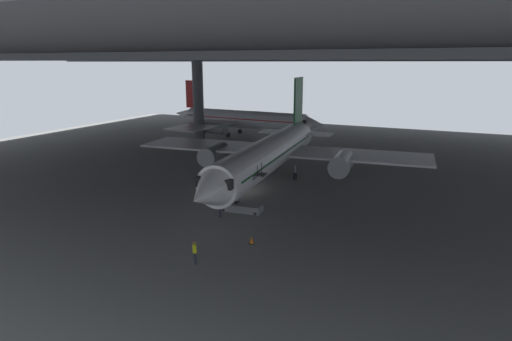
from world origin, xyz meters
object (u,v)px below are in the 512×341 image
object	(u,v)px
airplane_distant	(242,119)
boarding_stairs	(242,204)
airplane_main	(270,153)
baggage_tug	(341,162)
crew_worker_near_nose	(195,251)
traffic_cone_orange	(252,240)
crew_worker_by_stairs	(220,207)

from	to	relation	value
airplane_distant	boarding_stairs	bearing A→B (deg)	-63.36
airplane_main	baggage_tug	bearing A→B (deg)	64.24
boarding_stairs	crew_worker_near_nose	bearing A→B (deg)	-80.44
traffic_cone_orange	baggage_tug	world-z (taller)	baggage_tug
crew_worker_near_nose	crew_worker_by_stairs	xyz separation A→B (m)	(-2.94, 8.85, 0.04)
airplane_distant	traffic_cone_orange	distance (m)	50.27
boarding_stairs	crew_worker_by_stairs	xyz separation A→B (m)	(-1.05, -2.36, 0.28)
airplane_distant	traffic_cone_orange	xyz separation A→B (m)	(23.12, -44.54, -2.93)
boarding_stairs	crew_worker_near_nose	world-z (taller)	boarding_stairs
airplane_main	crew_worker_by_stairs	distance (m)	12.85
boarding_stairs	crew_worker_by_stairs	size ratio (longest dim) A/B	2.67
crew_worker_by_stairs	baggage_tug	distance (m)	24.71
traffic_cone_orange	baggage_tug	bearing A→B (deg)	89.93
airplane_main	baggage_tug	xyz separation A→B (m)	(5.59, 11.58, -2.96)
crew_worker_by_stairs	traffic_cone_orange	world-z (taller)	crew_worker_by_stairs
airplane_distant	crew_worker_by_stairs	bearing A→B (deg)	-65.94
airplane_distant	traffic_cone_orange	bearing A→B (deg)	-62.57
crew_worker_near_nose	baggage_tug	distance (m)	33.09
airplane_distant	traffic_cone_orange	size ratio (longest dim) A/B	53.29
crew_worker_near_nose	baggage_tug	size ratio (longest dim) A/B	0.69
airplane_main	boarding_stairs	world-z (taller)	airplane_main
traffic_cone_orange	airplane_main	bearing A→B (deg)	108.43
crew_worker_by_stairs	traffic_cone_orange	size ratio (longest dim) A/B	2.93
boarding_stairs	traffic_cone_orange	size ratio (longest dim) A/B	7.83
crew_worker_near_nose	traffic_cone_orange	xyz separation A→B (m)	(2.11, 4.77, -0.68)
boarding_stairs	baggage_tug	size ratio (longest dim) A/B	1.89
boarding_stairs	crew_worker_by_stairs	bearing A→B (deg)	-114.07
airplane_main	crew_worker_by_stairs	bearing A→B (deg)	-87.72
crew_worker_near_nose	crew_worker_by_stairs	size ratio (longest dim) A/B	0.97
airplane_main	crew_worker_near_nose	xyz separation A→B (m)	(3.44, -21.44, -2.51)
airplane_main	traffic_cone_orange	bearing A→B (deg)	-71.57
crew_worker_near_nose	traffic_cone_orange	distance (m)	5.26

